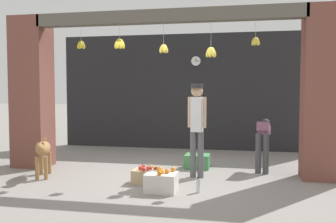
{
  "coord_description": "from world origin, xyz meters",
  "views": [
    {
      "loc": [
        1.45,
        -6.72,
        1.61
      ],
      "look_at": [
        0.0,
        0.47,
        1.17
      ],
      "focal_mm": 40.0,
      "sensor_mm": 36.0,
      "label": 1
    }
  ],
  "objects_px": {
    "dog": "(43,151)",
    "fruit_crate_apples": "(146,176)",
    "water_bottle": "(198,185)",
    "produce_box_green": "(197,161)",
    "shopkeeper": "(197,122)",
    "worker_stooping": "(263,138)",
    "fruit_crate_oranges": "(161,182)",
    "wall_clock": "(196,61)"
  },
  "relations": [
    {
      "from": "dog",
      "to": "fruit_crate_apples",
      "type": "relative_size",
      "value": 1.94
    },
    {
      "from": "dog",
      "to": "water_bottle",
      "type": "height_order",
      "value": "dog"
    },
    {
      "from": "produce_box_green",
      "to": "shopkeeper",
      "type": "bearing_deg",
      "value": -83.71
    },
    {
      "from": "water_bottle",
      "to": "worker_stooping",
      "type": "bearing_deg",
      "value": 58.68
    },
    {
      "from": "dog",
      "to": "fruit_crate_oranges",
      "type": "xyz_separation_m",
      "value": [
        2.32,
        -0.52,
        -0.33
      ]
    },
    {
      "from": "shopkeeper",
      "to": "produce_box_green",
      "type": "bearing_deg",
      "value": -76.42
    },
    {
      "from": "worker_stooping",
      "to": "fruit_crate_oranges",
      "type": "relative_size",
      "value": 2.08
    },
    {
      "from": "fruit_crate_apples",
      "to": "water_bottle",
      "type": "relative_size",
      "value": 1.83
    },
    {
      "from": "worker_stooping",
      "to": "wall_clock",
      "type": "distance_m",
      "value": 3.35
    },
    {
      "from": "worker_stooping",
      "to": "fruit_crate_apples",
      "type": "relative_size",
      "value": 2.21
    },
    {
      "from": "fruit_crate_apples",
      "to": "produce_box_green",
      "type": "xyz_separation_m",
      "value": [
        0.7,
        1.4,
        0.01
      ]
    },
    {
      "from": "fruit_crate_oranges",
      "to": "produce_box_green",
      "type": "xyz_separation_m",
      "value": [
        0.34,
        1.85,
        -0.02
      ]
    },
    {
      "from": "wall_clock",
      "to": "water_bottle",
      "type": "bearing_deg",
      "value": -82.23
    },
    {
      "from": "dog",
      "to": "shopkeeper",
      "type": "xyz_separation_m",
      "value": [
        2.75,
        0.53,
        0.52
      ]
    },
    {
      "from": "produce_box_green",
      "to": "dog",
      "type": "bearing_deg",
      "value": -153.39
    },
    {
      "from": "shopkeeper",
      "to": "wall_clock",
      "type": "xyz_separation_m",
      "value": [
        -0.42,
        3.16,
        1.33
      ]
    },
    {
      "from": "dog",
      "to": "water_bottle",
      "type": "bearing_deg",
      "value": 59.13
    },
    {
      "from": "worker_stooping",
      "to": "produce_box_green",
      "type": "distance_m",
      "value": 1.4
    },
    {
      "from": "fruit_crate_oranges",
      "to": "fruit_crate_apples",
      "type": "height_order",
      "value": "fruit_crate_oranges"
    },
    {
      "from": "fruit_crate_apples",
      "to": "produce_box_green",
      "type": "height_order",
      "value": "fruit_crate_apples"
    },
    {
      "from": "wall_clock",
      "to": "shopkeeper",
      "type": "bearing_deg",
      "value": -82.41
    },
    {
      "from": "shopkeeper",
      "to": "wall_clock",
      "type": "relative_size",
      "value": 6.46
    },
    {
      "from": "fruit_crate_oranges",
      "to": "worker_stooping",
      "type": "bearing_deg",
      "value": 47.77
    },
    {
      "from": "dog",
      "to": "wall_clock",
      "type": "xyz_separation_m",
      "value": [
        2.33,
        3.69,
        1.86
      ]
    },
    {
      "from": "dog",
      "to": "fruit_crate_oranges",
      "type": "relative_size",
      "value": 1.82
    },
    {
      "from": "fruit_crate_oranges",
      "to": "fruit_crate_apples",
      "type": "xyz_separation_m",
      "value": [
        -0.36,
        0.45,
        -0.02
      ]
    },
    {
      "from": "dog",
      "to": "water_bottle",
      "type": "relative_size",
      "value": 3.55
    },
    {
      "from": "dog",
      "to": "wall_clock",
      "type": "relative_size",
      "value": 3.33
    },
    {
      "from": "water_bottle",
      "to": "wall_clock",
      "type": "height_order",
      "value": "wall_clock"
    },
    {
      "from": "wall_clock",
      "to": "produce_box_green",
      "type": "bearing_deg",
      "value": -81.97
    },
    {
      "from": "worker_stooping",
      "to": "water_bottle",
      "type": "relative_size",
      "value": 4.05
    },
    {
      "from": "shopkeeper",
      "to": "fruit_crate_apples",
      "type": "relative_size",
      "value": 3.76
    },
    {
      "from": "fruit_crate_apples",
      "to": "dog",
      "type": "bearing_deg",
      "value": 178.06
    },
    {
      "from": "worker_stooping",
      "to": "produce_box_green",
      "type": "height_order",
      "value": "worker_stooping"
    },
    {
      "from": "fruit_crate_oranges",
      "to": "produce_box_green",
      "type": "bearing_deg",
      "value": 79.61
    },
    {
      "from": "fruit_crate_oranges",
      "to": "dog",
      "type": "bearing_deg",
      "value": 167.47
    },
    {
      "from": "shopkeeper",
      "to": "water_bottle",
      "type": "relative_size",
      "value": 6.9
    },
    {
      "from": "dog",
      "to": "wall_clock",
      "type": "distance_m",
      "value": 4.74
    },
    {
      "from": "worker_stooping",
      "to": "produce_box_green",
      "type": "relative_size",
      "value": 2.04
    },
    {
      "from": "dog",
      "to": "worker_stooping",
      "type": "xyz_separation_m",
      "value": [
        3.96,
        1.29,
        0.17
      ]
    },
    {
      "from": "worker_stooping",
      "to": "produce_box_green",
      "type": "xyz_separation_m",
      "value": [
        -1.3,
        0.05,
        -0.52
      ]
    },
    {
      "from": "dog",
      "to": "fruit_crate_apples",
      "type": "height_order",
      "value": "dog"
    }
  ]
}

